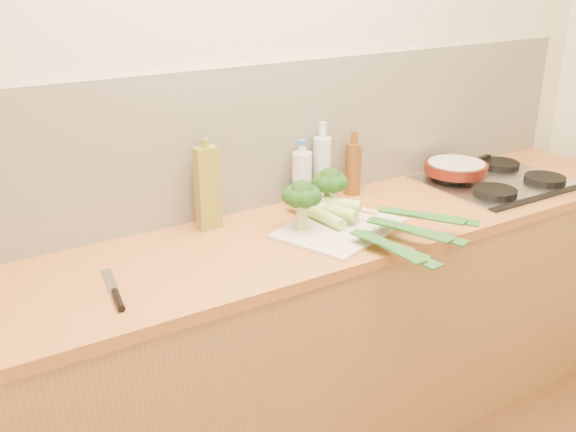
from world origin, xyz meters
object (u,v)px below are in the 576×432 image
skillet (456,167)px  chopping_board (339,228)px  chefs_knife (116,295)px  gas_hob (498,180)px

skillet → chopping_board: bearing=-177.2°
chefs_knife → skillet: size_ratio=0.73×
gas_hob → skillet: size_ratio=1.50×
gas_hob → chefs_knife: gas_hob is taller
chefs_knife → gas_hob: bearing=11.5°
gas_hob → skillet: skillet is taller
gas_hob → chefs_knife: (-1.68, -0.11, -0.01)m
gas_hob → chopping_board: size_ratio=1.37×
gas_hob → chopping_board: bearing=-176.7°
skillet → gas_hob: bearing=-52.3°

